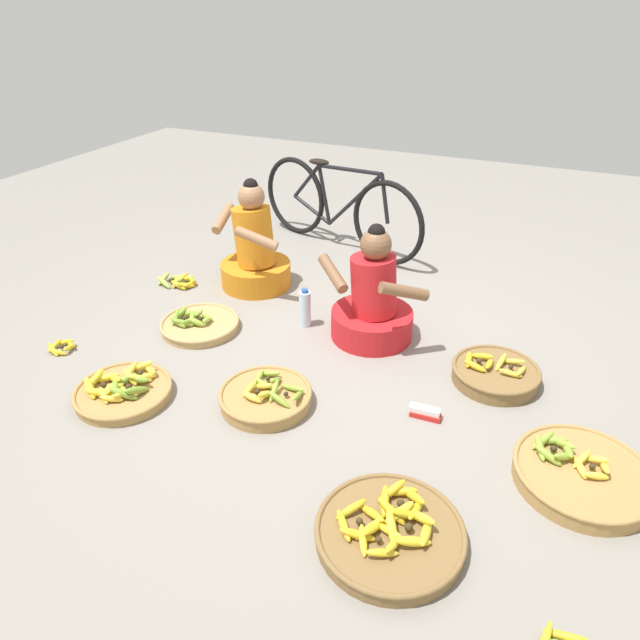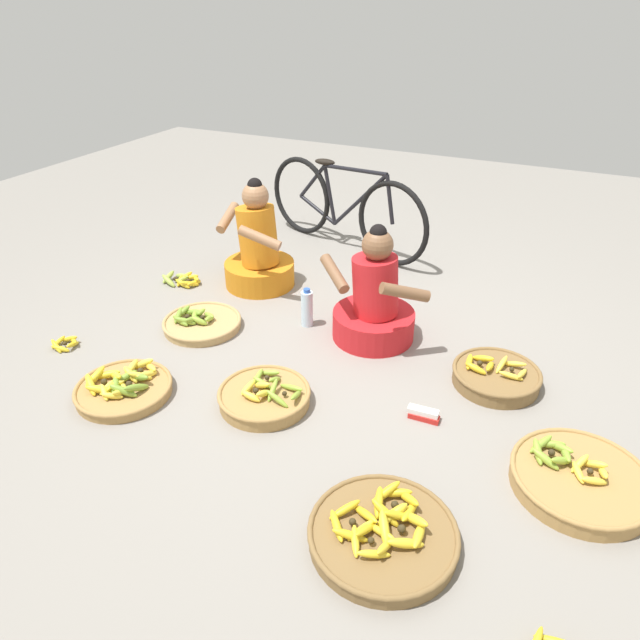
# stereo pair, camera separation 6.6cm
# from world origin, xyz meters

# --- Properties ---
(ground_plane) EXTENTS (10.00, 10.00, 0.00)m
(ground_plane) POSITION_xyz_m (0.00, 0.00, 0.00)
(ground_plane) COLOR gray
(vendor_woman_front) EXTENTS (0.75, 0.53, 0.76)m
(vendor_woman_front) POSITION_xyz_m (0.14, 0.30, 0.24)
(vendor_woman_front) COLOR red
(vendor_woman_front) RESTS_ON ground
(vendor_woman_behind) EXTENTS (0.64, 0.53, 0.82)m
(vendor_woman_behind) POSITION_xyz_m (-0.90, 0.64, 0.26)
(vendor_woman_behind) COLOR orange
(vendor_woman_behind) RESTS_ON ground
(bicycle_leaning) EXTENTS (1.63, 0.58, 0.73)m
(bicycle_leaning) POSITION_xyz_m (-0.62, 1.57, 0.36)
(bicycle_leaning) COLOR black
(bicycle_leaning) RESTS_ON ground
(banana_basket_mid_left) EXTENTS (0.61, 0.61, 0.15)m
(banana_basket_mid_left) POSITION_xyz_m (0.74, -1.16, 0.05)
(banana_basket_mid_left) COLOR brown
(banana_basket_mid_left) RESTS_ON ground
(banana_basket_front_right) EXTENTS (0.52, 0.52, 0.13)m
(banana_basket_front_right) POSITION_xyz_m (-0.92, -0.08, 0.04)
(banana_basket_front_right) COLOR tan
(banana_basket_front_right) RESTS_ON ground
(banana_basket_back_left) EXTENTS (0.50, 0.50, 0.15)m
(banana_basket_back_left) POSITION_xyz_m (-0.14, -0.59, 0.05)
(banana_basket_back_left) COLOR #A87F47
(banana_basket_back_left) RESTS_ON ground
(banana_basket_near_bicycle) EXTENTS (0.62, 0.62, 0.15)m
(banana_basket_near_bicycle) POSITION_xyz_m (1.43, -0.51, 0.05)
(banana_basket_near_bicycle) COLOR #A87F47
(banana_basket_near_bicycle) RESTS_ON ground
(banana_basket_back_right) EXTENTS (0.53, 0.53, 0.14)m
(banana_basket_back_right) POSITION_xyz_m (-0.89, -0.85, 0.04)
(banana_basket_back_right) COLOR #A87F47
(banana_basket_back_right) RESTS_ON ground
(banana_basket_near_vendor) EXTENTS (0.49, 0.49, 0.16)m
(banana_basket_near_vendor) POSITION_xyz_m (0.95, 0.12, 0.05)
(banana_basket_near_vendor) COLOR brown
(banana_basket_near_vendor) RESTS_ON ground
(loose_bananas_mid_right) EXTENTS (0.17, 0.18, 0.08)m
(loose_bananas_mid_right) POSITION_xyz_m (-1.55, -0.64, 0.03)
(loose_bananas_mid_right) COLOR gold
(loose_bananas_mid_right) RESTS_ON ground
(loose_bananas_front_center) EXTENTS (0.30, 0.22, 0.10)m
(loose_bananas_front_center) POSITION_xyz_m (-1.44, 0.40, 0.03)
(loose_bananas_front_center) COLOR #9EB747
(loose_bananas_front_center) RESTS_ON ground
(water_bottle) EXTENTS (0.08, 0.08, 0.27)m
(water_bottle) POSITION_xyz_m (-0.31, 0.25, 0.13)
(water_bottle) COLOR silver
(water_bottle) RESTS_ON ground
(packet_carton_stack) EXTENTS (0.17, 0.06, 0.06)m
(packet_carton_stack) POSITION_xyz_m (0.67, -0.35, 0.03)
(packet_carton_stack) COLOR red
(packet_carton_stack) RESTS_ON ground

